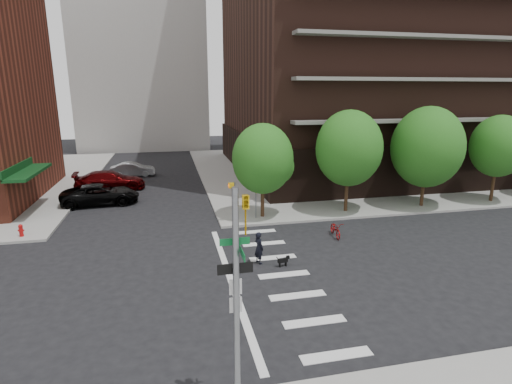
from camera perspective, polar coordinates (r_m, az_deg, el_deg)
name	(u,v)px	position (r m, az deg, el deg)	size (l,w,h in m)	color
ground	(220,281)	(18.47, -5.18, -12.58)	(120.00, 120.00, 0.00)	black
sidewalk_ne	(375,167)	(46.50, 16.63, 3.43)	(39.00, 33.00, 0.15)	gray
crosswalk	(267,276)	(18.83, 1.64, -11.96)	(3.85, 13.00, 0.01)	silver
tree_a	(263,159)	(25.93, 0.96, 4.76)	(4.00, 4.00, 5.90)	#301E11
tree_b	(349,148)	(27.86, 13.13, 6.09)	(4.50, 4.50, 6.65)	#301E11
tree_c	(427,147)	(30.93, 23.26, 5.90)	(5.00, 5.00, 6.80)	#301E11
tree_d	(499,146)	(34.77, 31.35, 5.61)	(4.00, 4.00, 6.20)	#301E11
traffic_signal	(238,319)	(10.61, -2.60, -17.73)	(0.90, 0.75, 6.00)	slate
pedestrian_signal	(239,195)	(25.50, -2.44, -0.45)	(2.18, 0.67, 2.60)	slate
fire_hydrant	(21,230)	(26.78, -30.55, -4.66)	(0.24, 0.24, 0.73)	#A50C0C
parked_car_black	(100,194)	(32.15, -21.34, -0.33)	(5.57, 2.57, 1.55)	black
parked_car_maroon	(110,181)	(36.53, -20.14, 1.55)	(5.80, 2.36, 1.68)	#3A0203
parked_car_silver	(133,169)	(41.80, -17.18, 3.11)	(4.27, 1.49, 1.41)	#969A9D
scooter	(336,229)	(23.96, 11.30, -5.19)	(0.61, 1.74, 0.92)	maroon
dog_walker	(259,248)	(19.86, 0.41, -7.96)	(0.39, 0.59, 1.62)	black
dog	(283,260)	(19.74, 3.94, -9.69)	(0.61, 0.24, 0.51)	black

